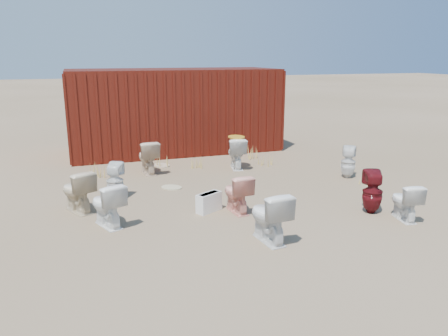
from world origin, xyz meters
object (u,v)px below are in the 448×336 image
object	(u,v)px
toilet_front_pink	(237,193)
toilet_front_a	(107,205)
toilet_front_maroon	(372,192)
toilet_back_e	(348,162)
toilet_back_a	(115,181)
loose_tank	(209,202)
toilet_back_beige_left	(77,191)
toilet_front_c	(269,216)
toilet_back_yellowlid	(236,153)
shipping_container	(174,110)
toilet_back_beige_right	(148,157)
toilet_front_e	(405,201)

from	to	relation	value
toilet_front_pink	toilet_front_a	bearing A→B (deg)	-5.73
toilet_front_maroon	toilet_back_e	size ratio (longest dim) A/B	1.06
toilet_back_a	toilet_front_maroon	bearing A→B (deg)	176.12
loose_tank	toilet_back_beige_left	bearing A→B (deg)	132.34
toilet_front_a	toilet_front_maroon	xyz separation A→B (m)	(4.59, -0.89, 0.02)
toilet_front_c	toilet_back_e	distance (m)	4.23
toilet_back_yellowlid	toilet_front_c	bearing A→B (deg)	87.36
toilet_back_e	shipping_container	bearing A→B (deg)	-16.86
toilet_back_beige_right	shipping_container	bearing A→B (deg)	-119.96
toilet_front_a	toilet_front_pink	bearing A→B (deg)	157.02
toilet_front_pink	toilet_back_e	xyz separation A→B (m)	(3.27, 1.33, 0.01)
toilet_back_beige_left	toilet_back_yellowlid	world-z (taller)	toilet_back_yellowlid
toilet_back_beige_left	toilet_back_beige_right	distance (m)	2.81
shipping_container	toilet_front_pink	world-z (taller)	shipping_container
shipping_container	toilet_back_e	distance (m)	5.44
toilet_back_beige_right	toilet_back_yellowlid	bearing A→B (deg)	170.52
toilet_back_e	toilet_front_pink	bearing A→B (deg)	59.50
toilet_front_e	toilet_back_e	world-z (taller)	toilet_back_e
toilet_front_c	toilet_back_a	world-z (taller)	toilet_front_c
shipping_container	toilet_front_a	xyz separation A→B (m)	(-2.42, -5.64, -0.82)
toilet_front_maroon	toilet_back_yellowlid	distance (m)	4.01
shipping_container	toilet_back_beige_left	bearing A→B (deg)	-121.15
toilet_back_yellowlid	loose_tank	distance (m)	3.23
toilet_back_beige_right	toilet_back_e	bearing A→B (deg)	152.86
toilet_front_pink	toilet_front_maroon	bearing A→B (deg)	155.57
toilet_front_pink	toilet_front_maroon	distance (m)	2.45
toilet_back_a	toilet_back_yellowlid	distance (m)	3.49
toilet_front_c	toilet_front_maroon	xyz separation A→B (m)	(2.29, 0.54, -0.01)
toilet_back_yellowlid	toilet_back_beige_left	bearing A→B (deg)	39.47
toilet_back_a	toilet_front_e	bearing A→B (deg)	173.30
toilet_back_a	toilet_back_yellowlid	bearing A→B (deg)	-129.87
shipping_container	loose_tank	distance (m)	5.64
toilet_front_maroon	toilet_back_beige_left	size ratio (longest dim) A/B	1.00
toilet_front_maroon	shipping_container	bearing A→B (deg)	-48.86
toilet_front_e	toilet_back_e	distance (m)	2.71
loose_tank	toilet_front_c	bearing A→B (deg)	-101.78
toilet_front_a	toilet_back_a	distance (m)	1.43
toilet_front_c	toilet_back_yellowlid	bearing A→B (deg)	-109.73
toilet_front_a	toilet_back_a	world-z (taller)	toilet_front_a
toilet_front_pink	toilet_back_beige_right	world-z (taller)	toilet_back_beige_right
toilet_front_maroon	toilet_back_yellowlid	xyz separation A→B (m)	(-1.20, 3.83, 0.00)
toilet_back_e	toilet_front_a	bearing A→B (deg)	50.33
toilet_back_a	toilet_back_beige_left	size ratio (longest dim) A/B	0.95
toilet_front_a	toilet_front_pink	size ratio (longest dim) A/B	1.05
loose_tank	toilet_back_yellowlid	bearing A→B (deg)	31.60
toilet_back_yellowlid	toilet_back_a	bearing A→B (deg)	37.50
toilet_front_a	toilet_back_beige_left	distance (m)	1.00
loose_tank	toilet_back_a	bearing A→B (deg)	111.44
toilet_front_c	toilet_back_a	size ratio (longest dim) A/B	1.09
toilet_back_e	toilet_front_e	bearing A→B (deg)	113.72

